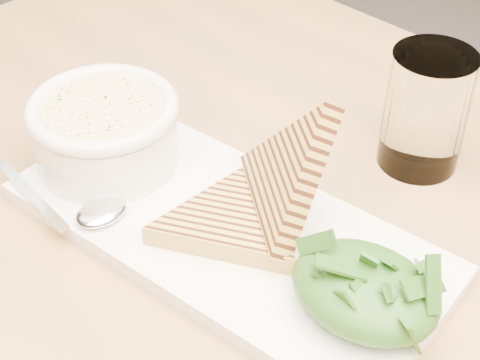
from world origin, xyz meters
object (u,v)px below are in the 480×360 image
Objects in this scene: table_top at (321,336)px; soup_bowl at (107,138)px; platter at (226,230)px; glass_near at (426,111)px.

soup_bowl is (-0.25, 0.03, 0.06)m from table_top.
platter is 3.26× the size of glass_near.
soup_bowl is (-0.14, 0.00, 0.03)m from platter.
soup_bowl is 1.12× the size of glass_near.
platter is (-0.11, 0.02, 0.03)m from table_top.
soup_bowl is 0.29m from glass_near.
soup_bowl is at bearing 174.22° from table_top.
platter is at bearing -0.51° from soup_bowl.
glass_near is at bearing 99.08° from table_top.
glass_near reaches higher than table_top.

